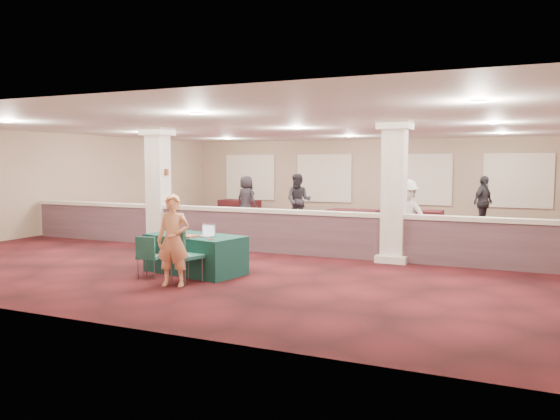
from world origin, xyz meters
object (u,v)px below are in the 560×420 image
at_px(woman, 173,240).
at_px(far_table_front_center, 238,225).
at_px(near_table, 195,254).
at_px(attendee_b, 406,216).
at_px(far_table_back_right, 410,223).
at_px(far_table_back_center, 357,221).
at_px(attendee_d, 246,200).
at_px(attendee_a, 299,200).
at_px(far_table_front_left, 129,221).
at_px(far_table_back_left, 239,208).
at_px(conf_chair_side, 148,253).
at_px(far_table_front_right, 445,227).
at_px(attendee_c, 483,203).
at_px(conf_chair_main, 183,252).

xyz_separation_m(woman, far_table_front_center, (-1.85, 5.90, -0.43)).
height_order(near_table, attendee_b, attendee_b).
height_order(far_table_front_center, far_table_back_right, far_table_front_center).
height_order(far_table_back_center, attendee_d, attendee_d).
height_order(near_table, woman, woman).
bearing_deg(attendee_a, attendee_d, 163.06).
bearing_deg(attendee_d, far_table_back_center, -178.18).
relative_size(far_table_front_left, far_table_back_left, 1.08).
height_order(far_table_back_right, attendee_a, attendee_a).
distance_m(far_table_front_left, far_table_back_left, 6.25).
height_order(conf_chair_side, far_table_back_center, conf_chair_side).
height_order(woman, far_table_back_center, woman).
distance_m(far_table_back_left, far_table_back_right, 8.44).
bearing_deg(far_table_back_right, conf_chair_side, -112.53).
bearing_deg(far_table_back_left, woman, -67.05).
distance_m(near_table, far_table_back_right, 8.17).
height_order(woman, far_table_front_right, woman).
distance_m(attendee_c, attendee_d, 8.36).
bearing_deg(attendee_c, far_table_front_center, 156.27).
xyz_separation_m(woman, attendee_a, (-1.35, 9.46, 0.09)).
bearing_deg(far_table_back_left, attendee_c, -4.17).
height_order(conf_chair_side, attendee_b, attendee_b).
height_order(conf_chair_side, attendee_d, attendee_d).
xyz_separation_m(far_table_front_right, attendee_d, (-7.32, 1.18, 0.56)).
distance_m(conf_chair_main, woman, 0.38).
distance_m(far_table_back_right, attendee_c, 3.29).
xyz_separation_m(far_table_back_center, attendee_b, (2.19, -3.20, 0.55)).
relative_size(far_table_front_right, attendee_b, 0.86).
relative_size(far_table_back_center, attendee_c, 1.01).
height_order(far_table_front_left, far_table_back_left, far_table_front_left).
height_order(far_table_front_right, far_table_back_center, far_table_back_center).
bearing_deg(woman, attendee_c, 53.51).
bearing_deg(attendee_d, conf_chair_main, 124.73).
bearing_deg(attendee_c, far_table_back_left, 111.76).
xyz_separation_m(far_table_front_center, attendee_c, (6.46, 5.49, 0.50)).
relative_size(far_table_back_right, attendee_a, 1.04).
height_order(far_table_front_right, attendee_c, attendee_c).
bearing_deg(conf_chair_side, far_table_front_right, 49.04).
relative_size(far_table_front_left, far_table_front_center, 0.90).
xyz_separation_m(far_table_back_center, attendee_d, (-4.55, 0.98, 0.51)).
xyz_separation_m(attendee_c, attendee_d, (-8.20, -1.61, -0.02)).
xyz_separation_m(woman, attendee_c, (4.61, 11.39, 0.07)).
bearing_deg(woman, far_table_back_right, 58.81).
bearing_deg(conf_chair_side, conf_chair_main, -17.04).
xyz_separation_m(woman, far_table_back_right, (2.65, 8.80, -0.45)).
bearing_deg(far_table_front_left, attendee_d, 59.41).
xyz_separation_m(attendee_a, attendee_b, (4.50, -3.86, -0.02)).
height_order(far_table_back_center, attendee_c, attendee_c).
relative_size(near_table, conf_chair_main, 2.03).
distance_m(far_table_front_left, far_table_back_right, 9.01).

